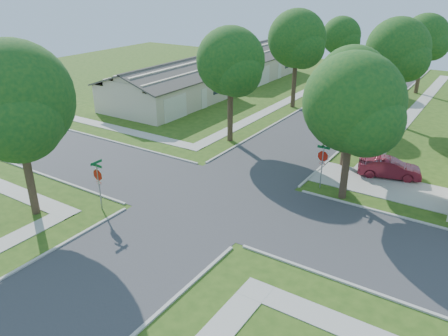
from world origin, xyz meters
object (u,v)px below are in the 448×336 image
object	(u,v)px
tree_e_far	(426,39)
tree_w_far	(341,38)
house_nw_far	(250,64)
car_driveway	(389,168)
house_nw_near	(169,90)
stop_sign_sw	(98,177)
tree_w_mid	(297,41)
tree_w_near	(231,64)
tree_e_mid	(398,52)
tree_sw_corner	(16,104)
stop_sign_ne	(323,158)
tree_e_near	(353,86)
car_curb_west	(380,72)
tree_ne_corner	(354,107)
car_curb_east	(377,96)

from	to	relation	value
tree_e_far	tree_w_far	bearing A→B (deg)	-180.00
house_nw_far	car_driveway	bearing A→B (deg)	-44.30
car_driveway	house_nw_near	bearing A→B (deg)	59.22
stop_sign_sw	house_nw_near	size ratio (longest dim) A/B	0.22
tree_e_far	tree_w_mid	xyz separation A→B (m)	(-9.39, -13.00, 0.51)
tree_w_near	house_nw_near	size ratio (longest dim) A/B	0.66
tree_w_far	car_driveway	size ratio (longest dim) A/B	2.04
stop_sign_sw	tree_w_far	distance (m)	38.86
tree_e_far	tree_e_mid	bearing A→B (deg)	-89.98
tree_w_far	tree_sw_corner	size ratio (longest dim) A/B	0.84
stop_sign_sw	stop_sign_ne	distance (m)	13.29
stop_sign_ne	tree_e_mid	xyz separation A→B (m)	(0.06, 16.31, 4.22)
tree_e_near	house_nw_far	bearing A→B (deg)	132.06
tree_e_mid	tree_e_far	size ratio (longest dim) A/B	1.06
stop_sign_sw	car_driveway	distance (m)	18.43
tree_e_mid	tree_sw_corner	size ratio (longest dim) A/B	0.96
tree_w_mid	house_nw_near	bearing A→B (deg)	-152.10
stop_sign_ne	car_driveway	distance (m)	5.30
stop_sign_ne	tree_sw_corner	xyz separation A→B (m)	(-12.14, -11.69, 4.23)
tree_w_mid	house_nw_near	size ratio (longest dim) A/B	0.70
tree_e_near	tree_w_far	bearing A→B (deg)	110.61
tree_e_mid	tree_w_far	bearing A→B (deg)	125.90
car_curb_west	tree_w_near	bearing A→B (deg)	77.73
stop_sign_sw	tree_w_mid	bearing A→B (deg)	89.87
house_nw_near	car_driveway	xyz separation A→B (m)	(23.88, -6.30, -0.87)
tree_w_near	tree_w_mid	bearing A→B (deg)	89.98
tree_ne_corner	stop_sign_ne	bearing A→B (deg)	163.45
tree_e_far	tree_sw_corner	bearing A→B (deg)	-106.56
tree_sw_corner	tree_ne_corner	bearing A→B (deg)	39.07
tree_w_mid	car_driveway	xyz separation A→B (m)	(12.52, -12.31, -5.84)
stop_sign_ne	tree_w_near	world-z (taller)	tree_w_near
tree_w_near	tree_w_mid	xyz separation A→B (m)	(0.00, 12.00, 0.37)
tree_e_mid	tree_e_far	bearing A→B (deg)	90.02
stop_sign_ne	tree_ne_corner	bearing A→B (deg)	-16.55
tree_e_near	tree_w_far	world-z (taller)	tree_e_near
house_nw_far	car_driveway	world-z (taller)	house_nw_far
tree_ne_corner	house_nw_far	bearing A→B (deg)	128.81
car_curb_west	tree_e_mid	bearing A→B (deg)	100.48
tree_e_far	car_curb_west	size ratio (longest dim) A/B	2.01
stop_sign_ne	tree_e_far	bearing A→B (deg)	89.90
tree_e_mid	car_driveway	xyz separation A→B (m)	(3.13, -12.31, -5.60)
tree_w_mid	tree_sw_corner	world-z (taller)	tree_w_mid
tree_w_far	car_curb_west	xyz separation A→B (m)	(3.45, 6.98, -4.88)
house_nw_near	tree_e_near	bearing A→B (deg)	-16.11
tree_sw_corner	house_nw_near	world-z (taller)	tree_sw_corner
tree_e_mid	tree_ne_corner	xyz separation A→B (m)	(1.60, -16.80, -0.66)
tree_w_mid	car_driveway	distance (m)	18.50
tree_w_near	tree_sw_corner	xyz separation A→B (m)	(-2.79, -16.00, 0.15)
tree_w_mid	car_curb_east	distance (m)	11.04
tree_ne_corner	house_nw_far	xyz separation A→B (m)	(-22.35, 27.79, -4.08)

